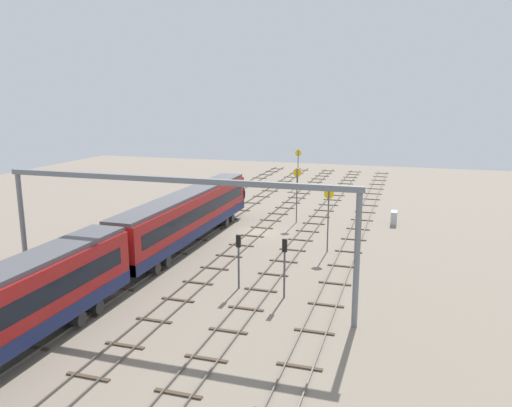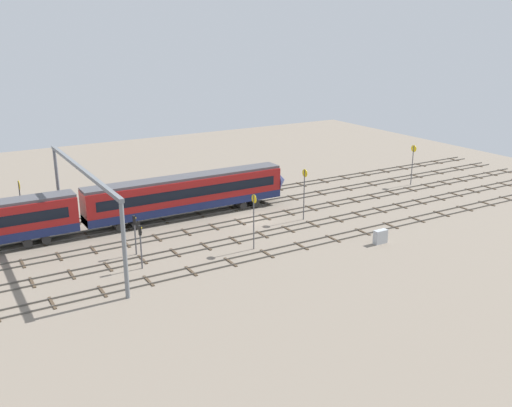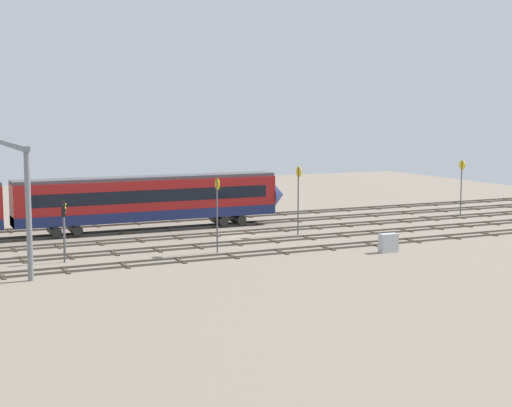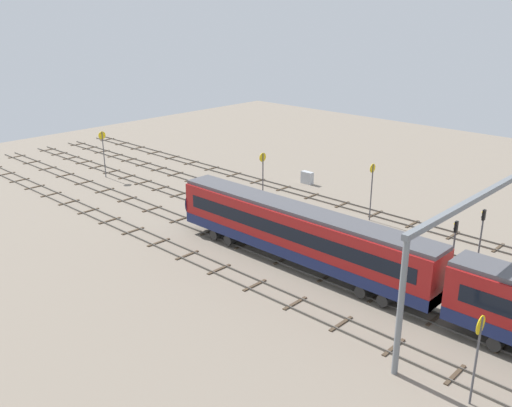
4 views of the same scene
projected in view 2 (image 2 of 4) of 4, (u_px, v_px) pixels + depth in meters
ground_plane at (253, 220)px, 65.84m from camera, size 109.98×109.98×0.00m
track_near_foreground at (301, 246)px, 57.82m from camera, size 93.98×2.40×0.16m
track_second_near at (275, 232)px, 61.82m from camera, size 93.98×2.40×0.16m
track_middle at (253, 219)px, 65.82m from camera, size 93.98×2.40×0.16m
track_with_train at (233, 208)px, 69.82m from camera, size 93.98×2.40×0.16m
track_far_background at (215, 198)px, 73.83m from camera, size 93.98×2.40×0.16m
train at (85, 211)px, 60.36m from camera, size 50.40×3.24×4.80m
overhead_gantry at (83, 186)px, 54.60m from camera, size 0.40×24.42×8.56m
speed_sign_near_foreground at (254, 215)px, 56.07m from camera, size 0.14×0.87×5.69m
speed_sign_mid_trackside at (413, 159)px, 79.44m from camera, size 0.14×0.95×5.69m
speed_sign_far_trackside at (20, 196)px, 62.95m from camera, size 0.14×1.02×5.22m
speed_sign_distant_end at (304, 188)px, 64.80m from camera, size 0.14×0.91×6.00m
signal_light_trackside_approach at (141, 240)px, 51.72m from camera, size 0.31×0.32×4.19m
signal_light_trackside_departure at (135, 229)px, 55.00m from camera, size 0.31×0.32×4.00m
relay_cabinet at (380, 237)px, 58.45m from camera, size 1.49×0.65×1.43m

